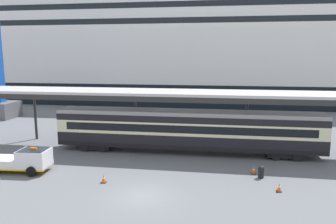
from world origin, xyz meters
TOP-DOWN VIEW (x-y plane):
  - ground_plane at (0.00, 0.00)m, footprint 400.00×400.00m
  - cruise_ship at (7.82, 49.92)m, footprint 130.17×25.19m
  - platform_canopy at (1.92, 10.83)m, footprint 45.99×5.13m
  - train_carriage at (1.92, 10.43)m, footprint 25.15×2.81m
  - service_truck at (-10.60, 3.14)m, footprint 5.31×2.50m
  - traffic_cone_near at (9.17, 2.19)m, footprint 0.36×0.36m
  - traffic_cone_mid at (-3.40, 1.86)m, footprint 0.36×0.36m
  - traffic_cone_far at (7.75, 5.50)m, footprint 0.36×0.36m
  - quay_bollard at (8.24, 4.69)m, footprint 0.48×0.48m

SIDE VIEW (x-z plane):
  - ground_plane at x=0.00m, z-range 0.00..0.00m
  - traffic_cone_near at x=9.17m, z-range -0.01..0.60m
  - traffic_cone_mid at x=-3.40m, z-range -0.01..0.62m
  - traffic_cone_far at x=7.75m, z-range -0.01..0.63m
  - quay_bollard at x=8.24m, z-range 0.04..1.00m
  - service_truck at x=-10.60m, z-range -0.02..2.00m
  - train_carriage at x=1.92m, z-range 0.26..4.37m
  - platform_canopy at x=1.92m, z-range 2.72..8.64m
  - cruise_ship at x=7.82m, z-range -5.42..30.78m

